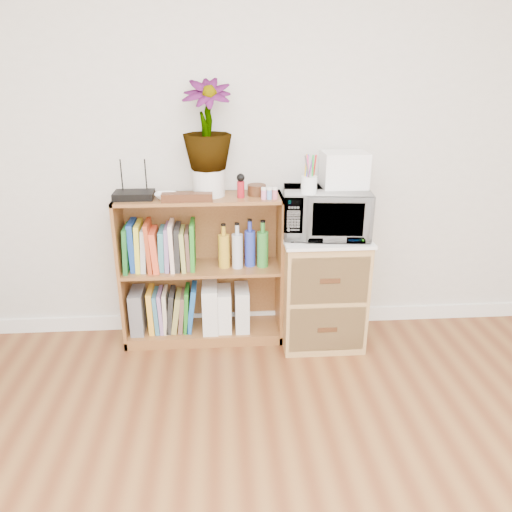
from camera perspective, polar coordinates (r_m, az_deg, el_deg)
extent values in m
cube|color=white|center=(3.47, 0.01, -7.07)|extent=(4.00, 0.02, 0.10)
cube|color=brown|center=(3.15, -6.17, -1.63)|extent=(1.00, 0.30, 0.95)
cube|color=#9E7542|center=(3.19, 7.48, -3.84)|extent=(0.50, 0.45, 0.70)
imported|color=white|center=(3.00, 7.97, 4.92)|extent=(0.54, 0.39, 0.28)
cylinder|color=white|center=(2.86, 6.07, 8.09)|extent=(0.09, 0.09, 0.10)
cube|color=white|center=(3.04, 10.03, 9.71)|extent=(0.26, 0.22, 0.21)
cube|color=black|center=(3.02, -13.78, 6.77)|extent=(0.23, 0.16, 0.04)
imported|color=white|center=(2.98, -10.28, 6.78)|extent=(0.13, 0.13, 0.03)
cylinder|color=silver|center=(3.00, -5.42, 8.36)|extent=(0.19, 0.19, 0.16)
imported|color=#2C7033|center=(2.95, -5.64, 14.67)|extent=(0.28, 0.28, 0.51)
cube|color=#361F0E|center=(2.90, -7.88, 6.68)|extent=(0.29, 0.07, 0.05)
cylinder|color=maroon|center=(2.95, -1.75, 7.61)|extent=(0.04, 0.04, 0.10)
cylinder|color=#341F0E|center=(3.01, 0.07, 7.56)|extent=(0.11, 0.11, 0.06)
cube|color=pink|center=(2.92, 1.54, 7.05)|extent=(0.11, 0.04, 0.06)
cube|color=slate|center=(3.31, -13.32, -6.06)|extent=(0.08, 0.22, 0.28)
cube|color=silver|center=(3.25, -5.25, -5.80)|extent=(0.10, 0.24, 0.30)
cube|color=silver|center=(3.25, -3.62, -6.02)|extent=(0.09, 0.22, 0.27)
cube|color=silver|center=(3.25, -1.62, -5.89)|extent=(0.09, 0.22, 0.28)
cube|color=#1A6124|center=(3.14, -14.46, 0.98)|extent=(0.04, 0.20, 0.28)
cube|color=#1B45A2|center=(3.13, -13.86, 1.14)|extent=(0.04, 0.20, 0.30)
cube|color=yellow|center=(3.13, -13.21, 1.13)|extent=(0.04, 0.20, 0.30)
cube|color=beige|center=(3.13, -12.58, 0.90)|extent=(0.05, 0.20, 0.27)
cube|color=#AF3F1E|center=(3.12, -12.03, 1.27)|extent=(0.03, 0.20, 0.31)
cube|color=#F1502A|center=(3.12, -11.37, 0.82)|extent=(0.05, 0.20, 0.26)
cube|color=teal|center=(3.12, -10.66, 0.79)|extent=(0.04, 0.20, 0.25)
cube|color=#84689C|center=(3.11, -10.05, 1.04)|extent=(0.04, 0.20, 0.27)
cube|color=beige|center=(3.10, -9.51, 1.25)|extent=(0.03, 0.20, 0.30)
cube|color=black|center=(3.10, -8.90, 1.06)|extent=(0.04, 0.20, 0.27)
cube|color=#A3A74D|center=(3.10, -8.28, 0.88)|extent=(0.03, 0.20, 0.25)
cube|color=brown|center=(3.10, -7.74, 0.84)|extent=(0.03, 0.20, 0.24)
cube|color=#258122|center=(3.09, -7.24, 1.31)|extent=(0.03, 0.20, 0.30)
cylinder|color=gold|center=(3.09, -3.69, 1.17)|extent=(0.07, 0.07, 0.27)
cylinder|color=silver|center=(3.09, -2.17, 1.28)|extent=(0.07, 0.07, 0.28)
cylinder|color=#2537B0|center=(3.09, -0.70, 1.44)|extent=(0.07, 0.07, 0.29)
cylinder|color=#318530|center=(3.10, 0.74, 1.44)|extent=(0.07, 0.07, 0.29)
cube|color=gold|center=(3.29, -11.82, -5.99)|extent=(0.04, 0.19, 0.28)
cube|color=#366C83|center=(3.29, -11.22, -6.14)|extent=(0.04, 0.19, 0.26)
cube|color=#916DA4|center=(3.29, -10.73, -6.09)|extent=(0.03, 0.19, 0.27)
cube|color=beige|center=(3.28, -10.25, -6.05)|extent=(0.03, 0.19, 0.27)
cube|color=black|center=(3.28, -9.68, -6.10)|extent=(0.06, 0.19, 0.27)
cube|color=olive|center=(3.28, -9.04, -6.22)|extent=(0.07, 0.19, 0.25)
cube|color=brown|center=(3.28, -8.44, -6.23)|extent=(0.05, 0.19, 0.25)
cube|color=#20721E|center=(3.27, -7.92, -5.94)|extent=(0.04, 0.19, 0.28)
cube|color=#19529A|center=(3.26, -7.35, -5.82)|extent=(0.07, 0.19, 0.30)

